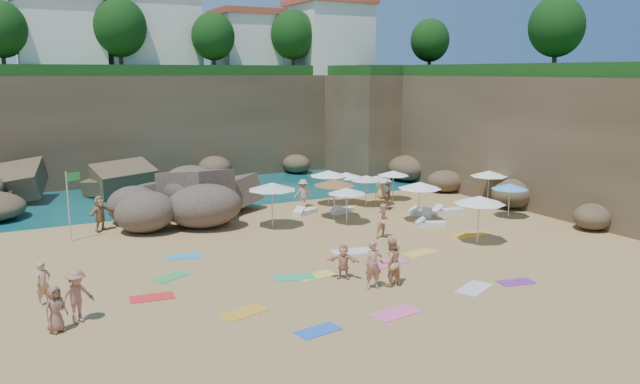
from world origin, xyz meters
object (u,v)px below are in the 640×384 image
rock_outcrop (189,219)px  person_stand_5 (100,213)px  parasol_2 (393,173)px  lounger_0 (305,212)px  parasol_1 (366,178)px  person_stand_0 (43,283)px  person_stand_6 (396,264)px  parasol_0 (346,175)px  person_stand_4 (381,186)px  flag_pole (70,197)px  person_stand_3 (387,195)px  person_stand_2 (303,193)px  person_stand_1 (391,262)px

rock_outcrop → person_stand_5: person_stand_5 is taller
parasol_2 → lounger_0: parasol_2 is taller
parasol_1 → person_stand_5: bearing=175.0°
person_stand_0 → person_stand_6: bearing=-46.8°
rock_outcrop → person_stand_5: bearing=-175.8°
parasol_0 → person_stand_5: (-14.94, 0.19, -0.92)m
lounger_0 → person_stand_4: 6.86m
flag_pole → person_stand_3: bearing=-4.3°
parasol_1 → parasol_2: bearing=16.7°
person_stand_2 → person_stand_6: size_ratio=1.02×
parasol_1 → person_stand_5: (-15.69, 1.38, -0.85)m
flag_pole → person_stand_6: bearing=-50.7°
lounger_0 → person_stand_0: person_stand_0 is taller
rock_outcrop → person_stand_1: bearing=-75.4°
flag_pole → parasol_0: size_ratio=1.64×
flag_pole → person_stand_1: bearing=-51.4°
parasol_1 → person_stand_5: parasol_1 is taller
parasol_0 → lounger_0: 4.26m
person_stand_2 → parasol_1: bearing=168.0°
person_stand_0 → parasol_1: bearing=-3.8°
parasol_0 → parasol_1: (0.75, -1.19, -0.07)m
lounger_0 → person_stand_3: (4.99, -1.23, 0.75)m
person_stand_5 → person_stand_2: bearing=-33.6°
person_stand_2 → person_stand_4: 5.82m
person_stand_2 → flag_pole: bearing=18.9°
person_stand_6 → person_stand_0: bearing=-85.7°
parasol_0 → person_stand_4: parasol_0 is taller
person_stand_0 → person_stand_3: size_ratio=0.90×
parasol_0 → person_stand_1: parasol_0 is taller
rock_outcrop → person_stand_4: 13.07m
person_stand_6 → person_stand_5: bearing=-125.3°
flag_pole → parasol_1: size_ratio=1.70×
parasol_1 → person_stand_1: bearing=-118.3°
parasol_2 → person_stand_0: parasol_2 is taller
parasol_2 → person_stand_2: parasol_2 is taller
person_stand_3 → person_stand_4: 3.46m
lounger_0 → person_stand_5: size_ratio=0.91×
lounger_0 → person_stand_0: size_ratio=1.08×
person_stand_2 → person_stand_4: person_stand_2 is taller
person_stand_1 → person_stand_5: size_ratio=1.01×
parasol_2 → person_stand_5: parasol_2 is taller
person_stand_1 → parasol_0: bearing=-111.0°
flag_pole → person_stand_2: size_ratio=2.01×
lounger_0 → person_stand_0: 17.17m
rock_outcrop → parasol_0: (10.09, -0.55, 1.87)m
rock_outcrop → person_stand_6: size_ratio=4.40×
parasol_1 → lounger_0: 4.68m
person_stand_6 → lounger_0: bearing=-167.8°
person_stand_6 → person_stand_2: bearing=-169.4°
rock_outcrop → lounger_0: bearing=-17.0°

